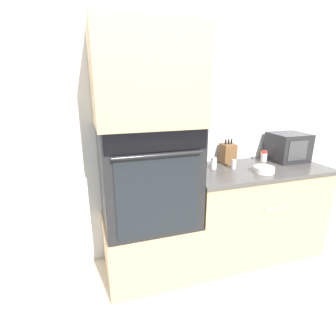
% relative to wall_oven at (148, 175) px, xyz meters
% --- Properties ---
extents(ground_plane, '(12.00, 12.00, 0.00)m').
position_rel_wall_oven_xyz_m(ground_plane, '(0.38, -0.30, -0.90)').
color(ground_plane, beige).
extents(wall_back, '(8.00, 0.05, 2.50)m').
position_rel_wall_oven_xyz_m(wall_back, '(0.38, 0.33, 0.35)').
color(wall_back, silver).
rests_on(wall_back, ground_plane).
extents(oven_cabinet_base, '(0.76, 0.60, 0.50)m').
position_rel_wall_oven_xyz_m(oven_cabinet_base, '(0.00, 0.00, -0.65)').
color(oven_cabinet_base, tan).
rests_on(oven_cabinet_base, ground_plane).
extents(wall_oven, '(0.73, 0.64, 0.80)m').
position_rel_wall_oven_xyz_m(wall_oven, '(0.00, 0.00, 0.00)').
color(wall_oven, black).
rests_on(wall_oven, oven_cabinet_base).
extents(oven_cabinet_upper, '(0.76, 0.60, 0.68)m').
position_rel_wall_oven_xyz_m(oven_cabinet_upper, '(0.00, 0.00, 0.74)').
color(oven_cabinet_upper, tan).
rests_on(oven_cabinet_upper, wall_oven).
extents(counter_unit, '(1.30, 0.63, 0.87)m').
position_rel_wall_oven_xyz_m(counter_unit, '(1.02, 0.00, -0.47)').
color(counter_unit, tan).
rests_on(counter_unit, ground_plane).
extents(microwave, '(0.34, 0.31, 0.27)m').
position_rel_wall_oven_xyz_m(microwave, '(1.45, 0.12, 0.10)').
color(microwave, '#232326').
rests_on(microwave, counter_unit).
extents(knife_block, '(0.13, 0.13, 0.23)m').
position_rel_wall_oven_xyz_m(knife_block, '(0.83, 0.21, 0.06)').
color(knife_block, brown).
rests_on(knife_block, counter_unit).
extents(bowl, '(0.18, 0.18, 0.05)m').
position_rel_wall_oven_xyz_m(bowl, '(0.99, -0.13, -0.01)').
color(bowl, white).
rests_on(bowl, counter_unit).
extents(condiment_jar_near, '(0.04, 0.04, 0.08)m').
position_rel_wall_oven_xyz_m(condiment_jar_near, '(0.80, 0.04, 0.01)').
color(condiment_jar_near, silver).
rests_on(condiment_jar_near, counter_unit).
extents(condiment_jar_mid, '(0.06, 0.06, 0.11)m').
position_rel_wall_oven_xyz_m(condiment_jar_mid, '(1.21, 0.16, 0.02)').
color(condiment_jar_mid, silver).
rests_on(condiment_jar_mid, counter_unit).
extents(condiment_jar_far, '(0.06, 0.06, 0.10)m').
position_rel_wall_oven_xyz_m(condiment_jar_far, '(0.62, 0.09, 0.02)').
color(condiment_jar_far, silver).
rests_on(condiment_jar_far, counter_unit).
extents(condiment_jar_back, '(0.04, 0.04, 0.07)m').
position_rel_wall_oven_xyz_m(condiment_jar_back, '(1.26, 0.25, 0.00)').
color(condiment_jar_back, brown).
rests_on(condiment_jar_back, counter_unit).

